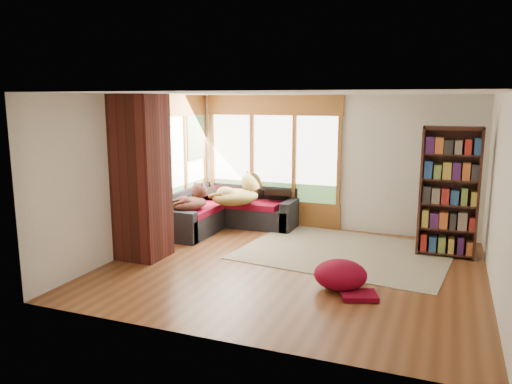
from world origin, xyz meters
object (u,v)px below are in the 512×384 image
Objects in this scene: brick_chimney at (141,178)px; pouf at (340,274)px; sectional_sofa at (223,214)px; dog_tan at (239,190)px; area_rug at (345,252)px; dog_brindle at (192,198)px; bookshelf at (449,193)px.

brick_chimney reaches higher than pouf.
sectional_sofa is 2.01× the size of dog_tan.
dog_brindle reaches higher than area_rug.
bookshelf is 2.50× the size of dog_brindle.
dog_tan is (-3.74, 0.21, -0.24)m from bookshelf.
dog_tan is (0.36, -0.02, 0.50)m from sectional_sofa.
dog_tan is at bearing 68.37° from brick_chimney.
bookshelf reaches higher than area_rug.
area_rug is 1.92m from bookshelf.
dog_tan is 0.95m from dog_brindle.
brick_chimney is at bearing -106.82° from sectional_sofa.
dog_brindle is at bearing 179.90° from dog_tan.
dog_tan is at bearing -27.36° from dog_brindle.
dog_tan is 1.30× the size of dog_brindle.
brick_chimney is 3.64× the size of pouf.
brick_chimney reaches higher than bookshelf.
pouf is at bearing -122.43° from bookshelf.
brick_chimney is 2.32m from sectional_sofa.
dog_tan is (-2.44, 2.24, 0.60)m from pouf.
bookshelf is 2.55m from pouf.
area_rug is (2.54, -0.63, -0.30)m from sectional_sofa.
brick_chimney is 1.18× the size of sectional_sofa.
brick_chimney is 3.10× the size of dog_brindle.
sectional_sofa is 0.62m from dog_tan.
bookshelf is at bearing -7.75° from sectional_sofa.
area_rug is 3.93× the size of dog_brindle.
brick_chimney reaches higher than area_rug.
brick_chimney is 2.38× the size of dog_tan.
dog_brindle is (0.18, 1.31, -0.55)m from brick_chimney.
sectional_sofa is 2.63m from area_rug.
area_rug is at bearing -18.54° from sectional_sofa.
bookshelf is at bearing -52.18° from dog_tan.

